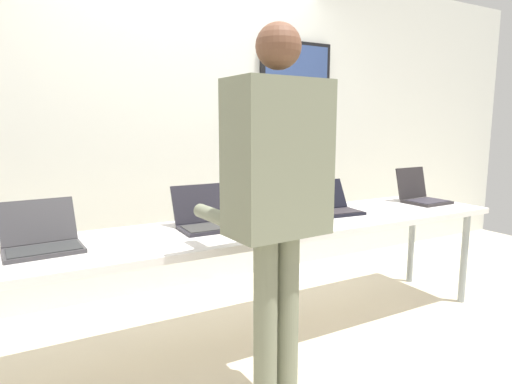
% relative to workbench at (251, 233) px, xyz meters
% --- Properties ---
extents(ground, '(8.00, 8.00, 0.04)m').
position_rel_workbench_xyz_m(ground, '(0.00, 0.00, -0.71)').
color(ground, beige).
extents(back_wall, '(8.00, 0.11, 2.69)m').
position_rel_workbench_xyz_m(back_wall, '(0.02, 1.13, 0.66)').
color(back_wall, silver).
rests_on(back_wall, ground).
extents(workbench, '(3.58, 0.70, 0.74)m').
position_rel_workbench_xyz_m(workbench, '(0.00, 0.00, 0.00)').
color(workbench, silver).
rests_on(workbench, ground).
extents(laptop_station_0, '(0.37, 0.36, 0.23)m').
position_rel_workbench_xyz_m(laptop_station_0, '(-1.13, 0.05, 0.10)').
color(laptop_station_0, '#373638').
rests_on(laptop_station_0, workbench).
extents(laptop_station_1, '(0.34, 0.33, 0.24)m').
position_rel_workbench_xyz_m(laptop_station_1, '(-0.25, 0.09, 0.10)').
color(laptop_station_1, black).
rests_on(laptop_station_1, workbench).
extents(laptop_station_2, '(0.40, 0.36, 0.21)m').
position_rel_workbench_xyz_m(laptop_station_2, '(0.66, 0.08, 0.09)').
color(laptop_station_2, black).
rests_on(laptop_station_2, workbench).
extents(laptop_station_3, '(0.32, 0.32, 0.26)m').
position_rel_workbench_xyz_m(laptop_station_3, '(1.55, 0.06, 0.10)').
color(laptop_station_3, '#282426').
rests_on(laptop_station_3, workbench).
extents(person, '(0.46, 0.61, 1.77)m').
position_rel_workbench_xyz_m(person, '(-0.21, -0.62, 0.38)').
color(person, slate).
rests_on(person, ground).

